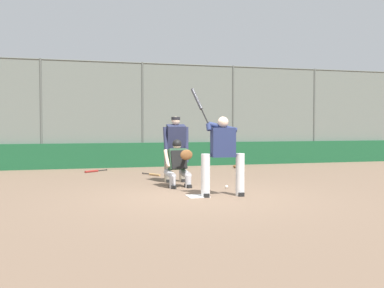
# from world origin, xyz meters

# --- Properties ---
(ground_plane) EXTENTS (160.00, 160.00, 0.00)m
(ground_plane) POSITION_xyz_m (0.00, 0.00, 0.00)
(ground_plane) COLOR #7A604C
(home_plate_marker) EXTENTS (0.43, 0.43, 0.01)m
(home_plate_marker) POSITION_xyz_m (0.00, 0.00, 0.01)
(home_plate_marker) COLOR white
(home_plate_marker) RESTS_ON ground_plane
(backstop_fence) EXTENTS (20.77, 0.08, 3.74)m
(backstop_fence) POSITION_xyz_m (0.00, -7.08, 1.96)
(backstop_fence) COLOR #515651
(backstop_fence) RESTS_ON ground_plane
(padding_wall) EXTENTS (20.28, 0.18, 0.86)m
(padding_wall) POSITION_xyz_m (0.00, -6.98, 0.43)
(padding_wall) COLOR #19512D
(padding_wall) RESTS_ON ground_plane
(bleachers_beyond) EXTENTS (14.48, 2.50, 1.48)m
(bleachers_beyond) POSITION_xyz_m (3.31, -9.58, 0.48)
(bleachers_beyond) COLOR slate
(bleachers_beyond) RESTS_ON ground_plane
(batter_at_plate) EXTENTS (1.03, 0.70, 2.27)m
(batter_at_plate) POSITION_xyz_m (-0.50, 0.11, 0.90)
(batter_at_plate) COLOR silver
(batter_at_plate) RESTS_ON ground_plane
(catcher_behind_plate) EXTENTS (0.62, 0.73, 1.14)m
(catcher_behind_plate) POSITION_xyz_m (0.06, -1.48, 0.59)
(catcher_behind_plate) COLOR #B7B7BC
(catcher_behind_plate) RESTS_ON ground_plane
(umpire_home) EXTENTS (0.69, 0.42, 1.71)m
(umpire_home) POSITION_xyz_m (-0.11, -2.43, 0.92)
(umpire_home) COLOR gray
(umpire_home) RESTS_ON ground_plane
(spare_bat_near_backstop) EXTENTS (0.44, 0.74, 0.07)m
(spare_bat_near_backstop) POSITION_xyz_m (0.17, -4.13, 0.03)
(spare_bat_near_backstop) COLOR black
(spare_bat_near_backstop) RESTS_ON ground_plane
(spare_bat_by_padding) EXTENTS (0.74, 0.55, 0.07)m
(spare_bat_by_padding) POSITION_xyz_m (1.82, -5.60, 0.03)
(spare_bat_by_padding) COLOR black
(spare_bat_by_padding) RESTS_ON ground_plane
(fielding_glove_on_dirt) EXTENTS (0.34, 0.26, 0.12)m
(fielding_glove_on_dirt) POSITION_xyz_m (-3.10, -5.70, 0.06)
(fielding_glove_on_dirt) COLOR brown
(fielding_glove_on_dirt) RESTS_ON ground_plane
(baseball_loose) EXTENTS (0.07, 0.07, 0.07)m
(baseball_loose) POSITION_xyz_m (-0.99, -1.00, 0.04)
(baseball_loose) COLOR white
(baseball_loose) RESTS_ON ground_plane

